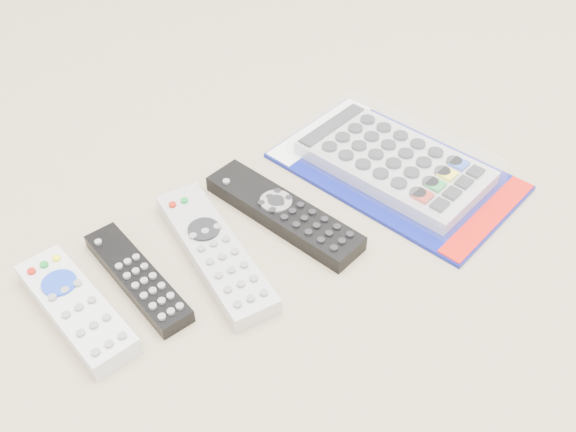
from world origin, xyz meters
TOP-DOWN VIEW (x-y plane):
  - remote_small_grey at (-0.23, 0.02)m, footprint 0.06×0.17m
  - remote_slim_black at (-0.16, 0.02)m, footprint 0.04×0.17m
  - remote_silver_dvd at (-0.08, -0.01)m, footprint 0.09×0.22m
  - remote_large_black at (0.03, -0.01)m, footprint 0.08×0.22m
  - jumbo_remote_packaged at (0.19, -0.03)m, footprint 0.23×0.33m

SIDE VIEW (x-z plane):
  - remote_slim_black at x=-0.16m, z-range 0.00..0.02m
  - remote_large_black at x=0.03m, z-range 0.00..0.02m
  - remote_silver_dvd at x=-0.08m, z-range 0.00..0.02m
  - remote_small_grey at x=-0.23m, z-range 0.00..0.03m
  - jumbo_remote_packaged at x=0.19m, z-range 0.00..0.04m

